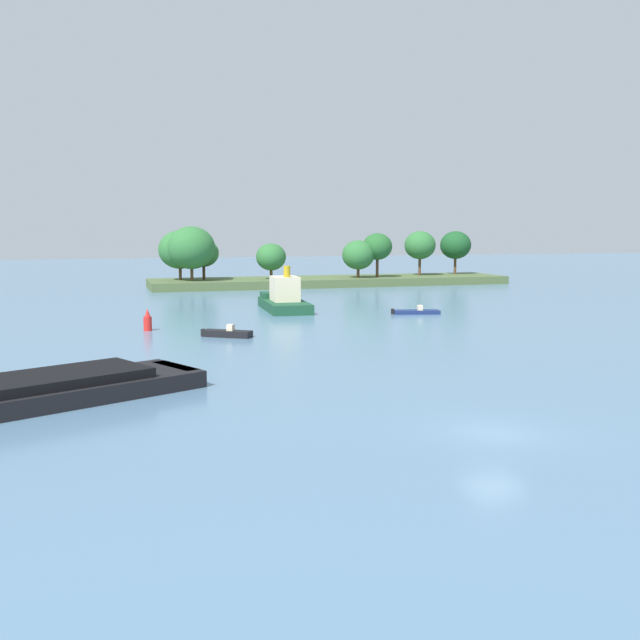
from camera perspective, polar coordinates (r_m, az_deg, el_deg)
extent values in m
plane|color=slate|center=(32.01, 13.51, -8.61)|extent=(400.00, 400.00, 0.00)
cube|color=#4C6038|center=(113.03, 0.91, 3.06)|extent=(55.57, 11.77, 1.22)
cylinder|color=#513823|center=(108.62, -10.91, 3.61)|extent=(0.44, 0.44, 1.97)
ellipsoid|color=#2D6B33|center=(108.47, -10.96, 5.44)|extent=(6.19, 6.19, 5.57)
cylinder|color=#513823|center=(106.47, -10.03, 3.59)|extent=(0.44, 0.44, 2.06)
ellipsoid|color=#2D6B33|center=(106.31, -10.07, 5.61)|extent=(6.81, 6.81, 6.13)
cylinder|color=#513823|center=(109.34, -9.11, 3.71)|extent=(0.44, 0.44, 2.11)
ellipsoid|color=#2D6B33|center=(109.21, -9.14, 5.21)|extent=(4.53, 4.53, 4.08)
cylinder|color=#513823|center=(108.89, -3.86, 3.62)|extent=(0.44, 0.44, 1.53)
ellipsoid|color=#2D6B33|center=(108.77, -3.87, 4.96)|extent=(4.47, 4.47, 4.03)
cylinder|color=#513823|center=(112.02, 3.01, 3.72)|extent=(0.44, 0.44, 1.52)
ellipsoid|color=#2D6B33|center=(111.89, 3.02, 5.13)|extent=(4.97, 4.97, 4.48)
cylinder|color=#513823|center=(113.01, 4.51, 4.10)|extent=(0.44, 0.44, 2.95)
ellipsoid|color=#235B28|center=(112.89, 4.53, 5.77)|extent=(4.56, 4.56, 4.11)
cylinder|color=#513823|center=(118.73, 7.83, 4.18)|extent=(0.44, 0.44, 2.87)
ellipsoid|color=#2D6B33|center=(118.61, 7.86, 5.84)|extent=(5.01, 5.01, 4.51)
cylinder|color=#513823|center=(123.36, 10.56, 4.21)|extent=(0.44, 0.44, 2.77)
ellipsoid|color=#194C23|center=(123.24, 10.59, 5.80)|extent=(5.12, 5.12, 4.60)
cube|color=#19472D|center=(77.81, -2.81, 1.16)|extent=(4.90, 11.10, 1.03)
cube|color=#19472D|center=(81.45, -3.30, 2.00)|extent=(3.94, 3.29, 0.60)
cube|color=beige|center=(77.35, -2.78, 2.47)|extent=(2.96, 3.97, 2.60)
cylinder|color=gold|center=(75.92, -2.61, 3.82)|extent=(0.70, 0.70, 1.20)
cylinder|color=black|center=(83.21, -3.50, 1.61)|extent=(0.72, 0.35, 0.70)
cube|color=navy|center=(74.94, 7.58, 0.63)|extent=(4.90, 2.60, 0.39)
cube|color=beige|center=(74.96, 7.85, 0.97)|extent=(0.67, 0.88, 0.50)
cube|color=black|center=(74.48, 5.71, 0.68)|extent=(0.35, 0.38, 0.56)
cube|color=black|center=(42.12, -11.27, -4.07)|extent=(2.47, 3.79, 0.82)
cube|color=black|center=(58.78, -7.29, -1.07)|extent=(3.97, 3.21, 0.53)
cube|color=beige|center=(58.59, -7.03, -0.59)|extent=(0.75, 0.77, 0.50)
cube|color=black|center=(59.68, -9.17, -0.97)|extent=(0.41, 0.42, 0.56)
cylinder|color=red|center=(63.58, -13.37, -0.29)|extent=(0.70, 0.70, 1.20)
cone|color=red|center=(63.47, -13.40, 0.56)|extent=(0.49, 0.49, 0.70)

